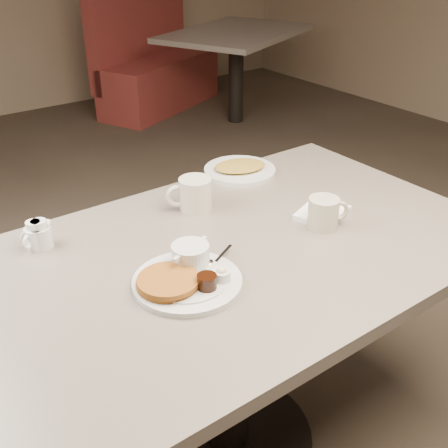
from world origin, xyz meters
TOP-DOWN VIEW (x-y plane):
  - diner_table at (0.00, 0.00)m, footprint 1.50×0.90m
  - main_plate at (-0.18, -0.06)m, footprint 0.35×0.34m
  - coffee_mug_near at (0.30, -0.06)m, footprint 0.13×0.11m
  - napkin at (0.34, -0.01)m, footprint 0.19×0.17m
  - coffee_mug_far at (0.06, 0.25)m, footprint 0.15×0.13m
  - creamer_left at (-0.41, 0.32)m, footprint 0.08×0.07m
  - creamer_right at (-0.40, 0.31)m, footprint 0.09×0.07m
  - hash_plate at (0.34, 0.39)m, footprint 0.31×0.31m
  - booth_back_right at (1.76, 3.33)m, footprint 1.73×1.85m

SIDE VIEW (x-z plane):
  - booth_back_right at x=1.76m, z-range -0.15..0.97m
  - diner_table at x=0.00m, z-range 0.21..0.96m
  - napkin at x=0.34m, z-range 0.75..0.77m
  - hash_plate at x=0.34m, z-range 0.75..0.78m
  - main_plate at x=-0.18m, z-range 0.74..0.81m
  - creamer_right at x=-0.40m, z-range 0.75..0.83m
  - creamer_left at x=-0.41m, z-range 0.75..0.83m
  - coffee_mug_near at x=0.30m, z-range 0.75..0.84m
  - coffee_mug_far at x=0.06m, z-range 0.75..0.85m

